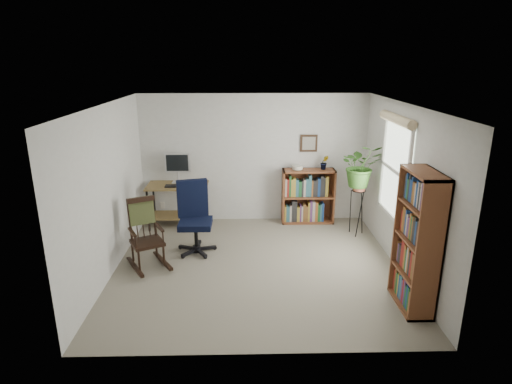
{
  "coord_description": "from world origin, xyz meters",
  "views": [
    {
      "loc": [
        -0.15,
        -5.81,
        3.0
      ],
      "look_at": [
        0.0,
        0.4,
        1.05
      ],
      "focal_mm": 30.0,
      "sensor_mm": 36.0,
      "label": 1
    }
  ],
  "objects_px": {
    "office_chair": "(195,218)",
    "low_bookshelf": "(308,196)",
    "desk": "(179,205)",
    "tall_bookshelf": "(417,241)",
    "rocking_chair": "(147,234)"
  },
  "relations": [
    {
      "from": "desk",
      "to": "low_bookshelf",
      "type": "xyz_separation_m",
      "value": [
        2.42,
        0.12,
        0.12
      ]
    },
    {
      "from": "low_bookshelf",
      "to": "tall_bookshelf",
      "type": "distance_m",
      "value": 3.07
    },
    {
      "from": "desk",
      "to": "low_bookshelf",
      "type": "distance_m",
      "value": 2.43
    },
    {
      "from": "low_bookshelf",
      "to": "desk",
      "type": "bearing_deg",
      "value": -177.16
    },
    {
      "from": "desk",
      "to": "tall_bookshelf",
      "type": "bearing_deg",
      "value": -40.05
    },
    {
      "from": "rocking_chair",
      "to": "tall_bookshelf",
      "type": "xyz_separation_m",
      "value": [
        3.54,
        -1.15,
        0.35
      ]
    },
    {
      "from": "desk",
      "to": "low_bookshelf",
      "type": "height_order",
      "value": "low_bookshelf"
    },
    {
      "from": "rocking_chair",
      "to": "low_bookshelf",
      "type": "distance_m",
      "value": 3.18
    },
    {
      "from": "office_chair",
      "to": "rocking_chair",
      "type": "relative_size",
      "value": 1.11
    },
    {
      "from": "tall_bookshelf",
      "to": "desk",
      "type": "bearing_deg",
      "value": 139.95
    },
    {
      "from": "rocking_chair",
      "to": "low_bookshelf",
      "type": "bearing_deg",
      "value": 6.14
    },
    {
      "from": "rocking_chair",
      "to": "office_chair",
      "type": "bearing_deg",
      "value": 8.01
    },
    {
      "from": "office_chair",
      "to": "low_bookshelf",
      "type": "relative_size",
      "value": 1.14
    },
    {
      "from": "desk",
      "to": "tall_bookshelf",
      "type": "height_order",
      "value": "tall_bookshelf"
    },
    {
      "from": "office_chair",
      "to": "low_bookshelf",
      "type": "distance_m",
      "value": 2.36
    }
  ]
}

